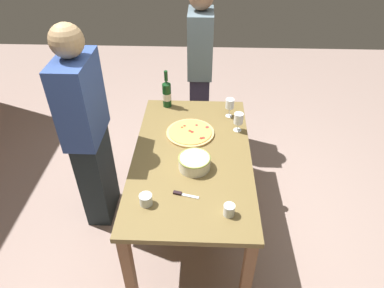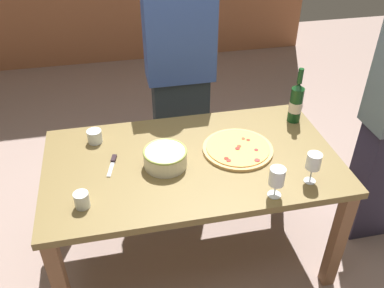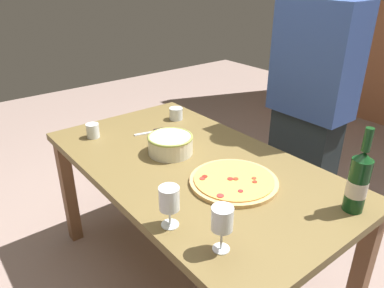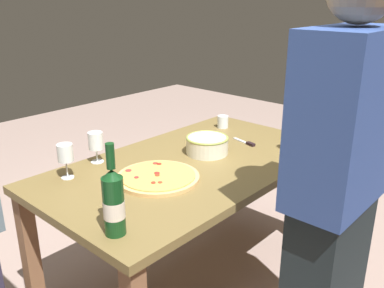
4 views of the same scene
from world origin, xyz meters
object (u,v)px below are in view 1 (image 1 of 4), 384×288
object	(u,v)px
wine_glass_by_bottle	(230,104)
cup_amber	(146,200)
cup_ceramic	(229,210)
wine_bottle	(167,93)
wine_glass_near_pizza	(238,119)
serving_bowl	(194,162)
pizza_knife	(182,194)
person_host	(200,70)
person_guest_left	(88,133)
dining_table	(192,164)
pizza	(190,133)

from	to	relation	value
wine_glass_by_bottle	cup_amber	size ratio (longest dim) A/B	2.04
wine_glass_by_bottle	cup_ceramic	world-z (taller)	wine_glass_by_bottle
wine_bottle	cup_amber	size ratio (longest dim) A/B	4.19
wine_glass_near_pizza	wine_glass_by_bottle	distance (m)	0.22
serving_bowl	pizza_knife	world-z (taller)	serving_bowl
person_host	person_guest_left	world-z (taller)	person_guest_left
dining_table	cup_amber	world-z (taller)	cup_amber
serving_bowl	wine_glass_near_pizza	world-z (taller)	wine_glass_near_pizza
dining_table	pizza_knife	bearing A→B (deg)	173.67
pizza	dining_table	bearing A→B (deg)	-174.74
pizza	cup_ceramic	xyz separation A→B (m)	(-0.85, -0.28, 0.03)
wine_glass_near_pizza	person_guest_left	distance (m)	1.20
dining_table	cup_amber	distance (m)	0.60
cup_ceramic	wine_bottle	bearing A→B (deg)	21.68
wine_bottle	wine_glass_near_pizza	xyz separation A→B (m)	(-0.37, -0.62, -0.02)
dining_table	wine_glass_near_pizza	distance (m)	0.54
dining_table	cup_ceramic	size ratio (longest dim) A/B	20.03
dining_table	pizza_knife	size ratio (longest dim) A/B	9.04
serving_bowl	wine_bottle	world-z (taller)	wine_bottle
wine_bottle	pizza_knife	xyz separation A→B (m)	(-1.13, -0.21, -0.13)
wine_glass_near_pizza	cup_amber	size ratio (longest dim) A/B	1.95
dining_table	person_guest_left	bearing A→B (deg)	83.95
pizza	cup_ceramic	bearing A→B (deg)	-161.88
wine_glass_near_pizza	wine_glass_by_bottle	bearing A→B (deg)	15.90
dining_table	person_guest_left	distance (m)	0.84
dining_table	wine_glass_by_bottle	bearing A→B (deg)	-29.23
cup_ceramic	person_guest_left	xyz separation A→B (m)	(0.67, 1.06, 0.08)
pizza	cup_ceramic	distance (m)	0.90
wine_glass_near_pizza	pizza	bearing A→B (deg)	99.48
pizza	wine_bottle	size ratio (longest dim) A/B	1.12
dining_table	cup_amber	bearing A→B (deg)	151.72
serving_bowl	cup_ceramic	xyz separation A→B (m)	(-0.43, -0.23, -0.01)
serving_bowl	cup_ceramic	size ratio (longest dim) A/B	2.94
dining_table	wine_glass_by_bottle	xyz separation A→B (m)	(0.55, -0.31, 0.21)
person_host	pizza_knife	bearing A→B (deg)	-1.23
pizza	pizza_knife	size ratio (longest dim) A/B	2.23
cup_amber	person_guest_left	world-z (taller)	person_guest_left
person_guest_left	pizza	bearing A→B (deg)	19.16
person_host	wine_glass_near_pizza	bearing A→B (deg)	22.39
cup_ceramic	person_host	distance (m)	1.81
pizza	wine_glass_by_bottle	bearing A→B (deg)	-49.82
wine_glass_near_pizza	cup_ceramic	bearing A→B (deg)	172.88
pizza	pizza_knife	xyz separation A→B (m)	(-0.70, 0.02, -0.01)
wine_glass_near_pizza	person_guest_left	size ratio (longest dim) A/B	0.10
pizza	wine_glass_by_bottle	world-z (taller)	wine_glass_by_bottle
dining_table	wine_glass_near_pizza	bearing A→B (deg)	-47.77
pizza_knife	person_guest_left	bearing A→B (deg)	56.06
wine_glass_by_bottle	cup_ceramic	distance (m)	1.13
person_guest_left	cup_ceramic	bearing A→B (deg)	-26.10
cup_ceramic	person_guest_left	bearing A→B (deg)	57.85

